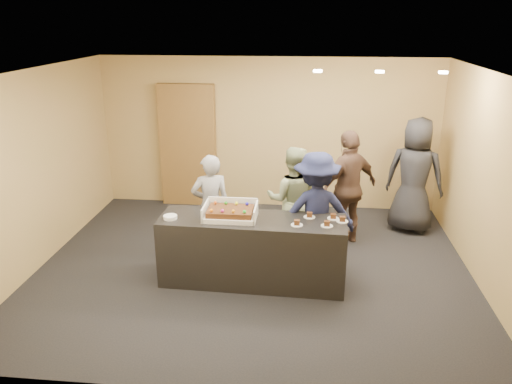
# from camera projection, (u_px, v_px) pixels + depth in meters

# --- Properties ---
(room) EXTENTS (6.04, 6.00, 2.70)m
(room) POSITION_uv_depth(u_px,v_px,m) (253.00, 176.00, 6.59)
(room) COLOR black
(room) RESTS_ON ground
(serving_counter) EXTENTS (2.42, 0.78, 0.90)m
(serving_counter) POSITION_uv_depth(u_px,v_px,m) (252.00, 251.00, 6.53)
(serving_counter) COLOR black
(serving_counter) RESTS_ON floor
(storage_cabinet) EXTENTS (1.01, 0.15, 2.23)m
(storage_cabinet) POSITION_uv_depth(u_px,v_px,m) (188.00, 146.00, 9.07)
(storage_cabinet) COLOR brown
(storage_cabinet) RESTS_ON floor
(cake_box) EXTENTS (0.68, 0.47, 0.20)m
(cake_box) POSITION_uv_depth(u_px,v_px,m) (231.00, 214.00, 6.42)
(cake_box) COLOR white
(cake_box) RESTS_ON serving_counter
(sheet_cake) EXTENTS (0.58, 0.40, 0.11)m
(sheet_cake) POSITION_uv_depth(u_px,v_px,m) (230.00, 211.00, 6.38)
(sheet_cake) COLOR #3F220E
(sheet_cake) RESTS_ON cake_box
(plate_stack) EXTENTS (0.18, 0.18, 0.04)m
(plate_stack) POSITION_uv_depth(u_px,v_px,m) (170.00, 217.00, 6.38)
(plate_stack) COLOR white
(plate_stack) RESTS_ON serving_counter
(slice_a) EXTENTS (0.15, 0.15, 0.07)m
(slice_a) POSITION_uv_depth(u_px,v_px,m) (297.00, 223.00, 6.18)
(slice_a) COLOR white
(slice_a) RESTS_ON serving_counter
(slice_b) EXTENTS (0.15, 0.15, 0.07)m
(slice_b) POSITION_uv_depth(u_px,v_px,m) (309.00, 216.00, 6.42)
(slice_b) COLOR white
(slice_b) RESTS_ON serving_counter
(slice_c) EXTENTS (0.15, 0.15, 0.07)m
(slice_c) POSITION_uv_depth(u_px,v_px,m) (327.00, 224.00, 6.16)
(slice_c) COLOR white
(slice_c) RESTS_ON serving_counter
(slice_d) EXTENTS (0.15, 0.15, 0.07)m
(slice_d) POSITION_uv_depth(u_px,v_px,m) (333.00, 217.00, 6.38)
(slice_d) COLOR white
(slice_d) RESTS_ON serving_counter
(slice_e) EXTENTS (0.15, 0.15, 0.07)m
(slice_e) POSITION_uv_depth(u_px,v_px,m) (342.00, 220.00, 6.29)
(slice_e) COLOR white
(slice_e) RESTS_ON serving_counter
(person_server_grey) EXTENTS (0.65, 0.53, 1.53)m
(person_server_grey) POSITION_uv_depth(u_px,v_px,m) (211.00, 206.00, 7.19)
(person_server_grey) COLOR #949499
(person_server_grey) RESTS_ON floor
(person_sage_man) EXTENTS (0.78, 0.61, 1.60)m
(person_sage_man) POSITION_uv_depth(u_px,v_px,m) (292.00, 199.00, 7.35)
(person_sage_man) COLOR #919D73
(person_sage_man) RESTS_ON floor
(person_navy_man) EXTENTS (1.18, 0.80, 1.68)m
(person_navy_man) POSITION_uv_depth(u_px,v_px,m) (316.00, 212.00, 6.75)
(person_navy_man) COLOR #191D40
(person_navy_man) RESTS_ON floor
(person_brown_extra) EXTENTS (1.09, 0.98, 1.78)m
(person_brown_extra) POSITION_uv_depth(u_px,v_px,m) (349.00, 188.00, 7.55)
(person_brown_extra) COLOR #4F372A
(person_brown_extra) RESTS_ON floor
(person_dark_suit) EXTENTS (1.07, 0.87, 1.88)m
(person_dark_suit) POSITION_uv_depth(u_px,v_px,m) (414.00, 175.00, 7.98)
(person_dark_suit) COLOR #232328
(person_dark_suit) RESTS_ON floor
(ceiling_spotlights) EXTENTS (1.72, 0.12, 0.03)m
(ceiling_spotlights) POSITION_uv_depth(u_px,v_px,m) (380.00, 72.00, 6.46)
(ceiling_spotlights) COLOR #FFEAC6
(ceiling_spotlights) RESTS_ON ceiling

